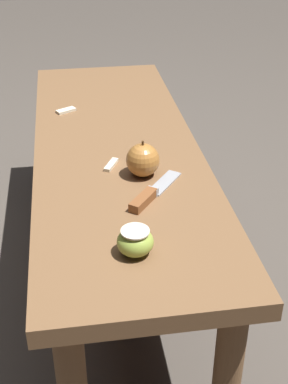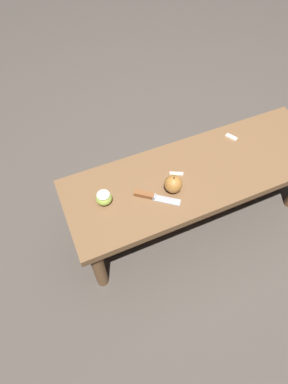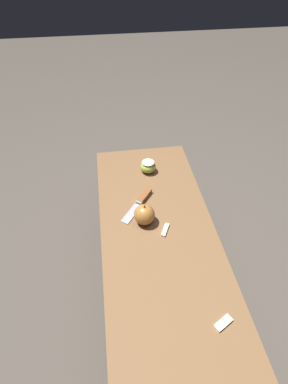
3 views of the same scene
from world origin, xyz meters
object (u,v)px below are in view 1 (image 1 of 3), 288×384
(apple_whole, at_px, (143,160))
(wooden_bench, at_px, (117,164))
(knife, at_px, (149,195))
(apple_cut, at_px, (135,242))

(apple_whole, bearing_deg, wooden_bench, 14.57)
(wooden_bench, bearing_deg, knife, -171.17)
(knife, distance_m, apple_cut, 0.20)
(apple_whole, xyz_separation_m, apple_cut, (-0.29, 0.06, -0.01))
(apple_whole, distance_m, apple_cut, 0.30)
(knife, relative_size, apple_cut, 2.54)
(knife, relative_size, apple_whole, 1.99)
(knife, bearing_deg, wooden_bench, 46.41)
(wooden_bench, bearing_deg, apple_cut, 178.26)
(wooden_bench, relative_size, apple_whole, 14.45)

